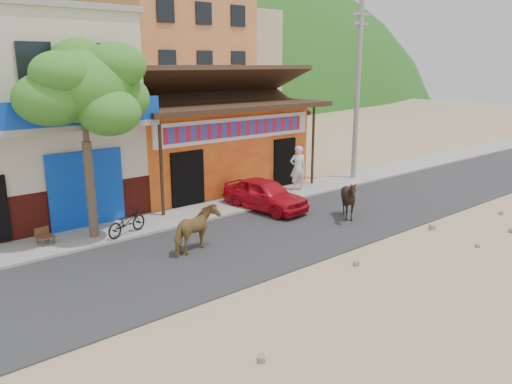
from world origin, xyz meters
TOP-DOWN VIEW (x-y plane):
  - ground at (0.00, 0.00)m, footprint 120.00×120.00m
  - road at (0.00, 2.50)m, footprint 60.00×5.00m
  - sidewalk at (0.00, 6.00)m, footprint 60.00×2.00m
  - dance_club at (2.00, 10.00)m, footprint 8.00×6.00m
  - cafe_building at (-5.50, 10.00)m, footprint 7.00×6.00m
  - apartment_front at (9.00, 24.00)m, footprint 9.00×9.00m
  - apartment_rear at (18.00, 30.00)m, footprint 8.00×8.00m
  - tree at (-4.60, 5.80)m, footprint 3.00×3.00m
  - utility_pole at (8.20, 6.00)m, footprint 0.24×0.24m
  - cow_tan at (-2.71, 2.84)m, footprint 1.71×1.19m
  - cow_dark at (3.11, 2.02)m, footprint 1.46×1.34m
  - red_car at (1.61, 4.80)m, footprint 1.80×3.64m
  - scooter at (-3.73, 5.30)m, footprint 1.64×1.03m
  - pedestrian at (4.50, 6.01)m, footprint 0.82×0.70m
  - cafe_chair_left at (-6.00, 6.05)m, footprint 0.51×0.51m

SIDE VIEW (x-z plane):
  - ground at x=0.00m, z-range 0.00..0.00m
  - road at x=0.00m, z-range 0.00..0.04m
  - sidewalk at x=0.00m, z-range 0.00..0.12m
  - scooter at x=-3.73m, z-range 0.12..0.94m
  - cafe_chair_left at x=-6.00m, z-range 0.12..1.05m
  - red_car at x=1.61m, z-range 0.04..1.23m
  - cow_tan at x=-2.71m, z-range 0.04..1.36m
  - cow_dark at x=3.11m, z-range 0.04..1.48m
  - pedestrian at x=4.50m, z-range 0.12..2.02m
  - dance_club at x=2.00m, z-range 0.00..3.60m
  - tree at x=-4.60m, z-range 0.12..6.12m
  - cafe_building at x=-5.50m, z-range 0.00..7.00m
  - utility_pole at x=8.20m, z-range 0.12..8.12m
  - apartment_rear at x=18.00m, z-range 0.00..10.00m
  - apartment_front at x=9.00m, z-range 0.00..12.00m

